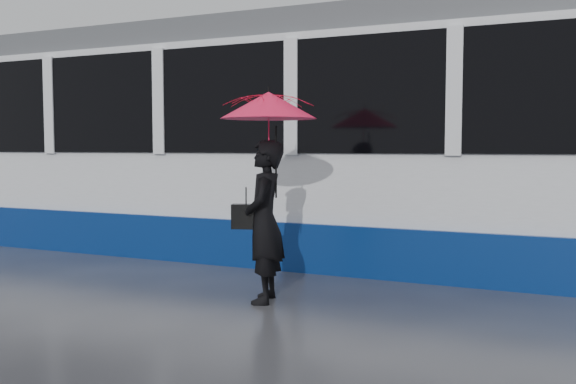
% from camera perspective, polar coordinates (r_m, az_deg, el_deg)
% --- Properties ---
extents(ground, '(90.00, 90.00, 0.00)m').
position_cam_1_polar(ground, '(6.81, 0.75, -9.37)').
color(ground, '#28272C').
rests_on(ground, ground).
extents(rails, '(34.00, 1.51, 0.02)m').
position_cam_1_polar(rails, '(9.10, 7.18, -5.92)').
color(rails, '#3F3D38').
rests_on(rails, ground).
extents(tram, '(26.00, 2.56, 3.35)m').
position_cam_1_polar(tram, '(8.59, 19.25, 4.21)').
color(tram, white).
rests_on(tram, ground).
extents(woman, '(0.56, 0.69, 1.65)m').
position_cam_1_polar(woman, '(6.50, -2.11, -2.64)').
color(woman, black).
rests_on(woman, ground).
extents(umbrella, '(1.22, 1.22, 1.11)m').
position_cam_1_polar(umbrella, '(6.44, -1.74, 6.05)').
color(umbrella, '#E7135E').
rests_on(umbrella, ground).
extents(handbag, '(0.32, 0.21, 0.43)m').
position_cam_1_polar(handbag, '(6.61, -3.74, -2.18)').
color(handbag, black).
rests_on(handbag, ground).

